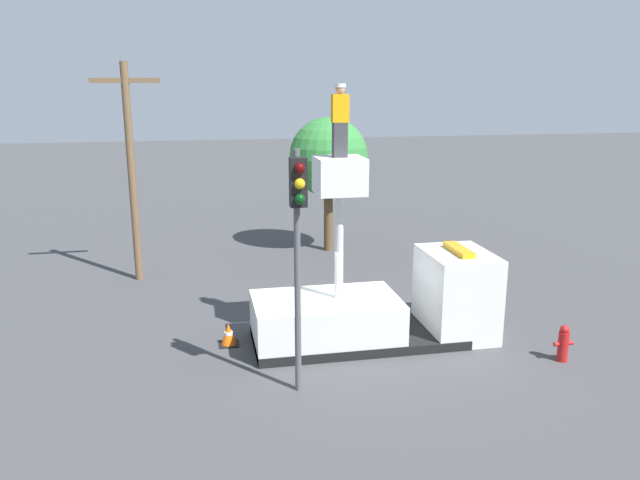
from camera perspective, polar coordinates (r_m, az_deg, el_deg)
ground_plane at (r=16.74m, az=3.43°, el=-9.21°), size 120.00×120.00×0.00m
bucket_truck at (r=16.54m, az=5.53°, el=-5.93°), size 6.33×2.29×4.88m
worker at (r=15.26m, az=1.84°, el=10.85°), size 0.40×0.26×1.75m
traffic_light_pole at (r=12.85m, az=-2.02°, el=1.30°), size 0.34×0.57×5.35m
fire_hydrant at (r=16.54m, az=21.36°, el=-8.81°), size 0.50×0.26×0.93m
traffic_cone_rear at (r=16.57m, az=-8.36°, el=-8.56°), size 0.50×0.50×0.58m
tree_left_bg at (r=24.72m, az=0.79°, el=7.55°), size 3.10×3.10×5.34m
utility_pole at (r=21.77m, az=-16.88°, el=6.55°), size 2.20×0.26×7.30m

